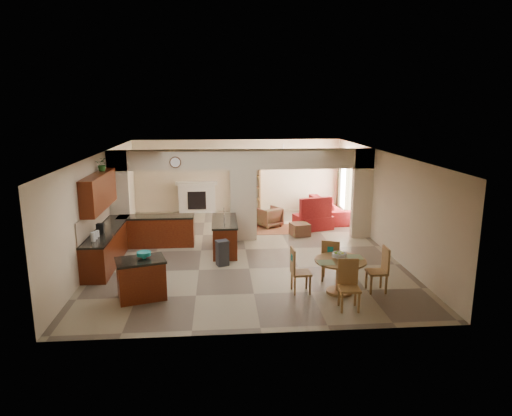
{
  "coord_description": "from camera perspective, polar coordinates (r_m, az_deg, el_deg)",
  "views": [
    {
      "loc": [
        -0.72,
        -12.62,
        4.09
      ],
      "look_at": [
        0.33,
        0.3,
        1.16
      ],
      "focal_mm": 32.0,
      "sensor_mm": 36.0,
      "label": 1
    }
  ],
  "objects": [
    {
      "name": "drape_a_right",
      "position": [
        16.46,
        11.85,
        2.36
      ],
      "size": [
        0.1,
        0.28,
        2.3
      ],
      "primitive_type": "cube",
      "color": "#3D2018",
      "rests_on": "wall_right"
    },
    {
      "name": "fruit_bowl",
      "position": [
        10.23,
        10.35,
        -5.89
      ],
      "size": [
        0.32,
        0.32,
        0.17
      ],
      "primitive_type": "cylinder",
      "color": "#6DA623",
      "rests_on": "dining_table"
    },
    {
      "name": "wall_front",
      "position": [
        8.11,
        0.72,
        -6.62
      ],
      "size": [
        8.0,
        0.0,
        8.0
      ],
      "primitive_type": "plane",
      "rotation": [
        -1.57,
        0.0,
        0.0
      ],
      "color": "#C6B291",
      "rests_on": "floor"
    },
    {
      "name": "shelving_unit",
      "position": [
        17.76,
        -1.12,
        2.4
      ],
      "size": [
        1.0,
        0.32,
        1.8
      ],
      "primitive_type": "cube",
      "color": "olive",
      "rests_on": "floor"
    },
    {
      "name": "partition_center_pier",
      "position": [
        13.96,
        -1.59,
        0.38
      ],
      "size": [
        0.8,
        0.25,
        2.2
      ],
      "primitive_type": "cube",
      "color": "#C6B291",
      "rests_on": "floor"
    },
    {
      "name": "drape_a_left",
      "position": [
        15.33,
        13.1,
        1.55
      ],
      "size": [
        0.1,
        0.28,
        2.3
      ],
      "primitive_type": "cube",
      "color": "#3D2018",
      "rests_on": "wall_right"
    },
    {
      "name": "glazed_door",
      "position": [
        16.73,
        11.72,
        2.01
      ],
      "size": [
        0.02,
        0.7,
        2.1
      ],
      "primitive_type": "cube",
      "color": "white",
      "rests_on": "wall_right"
    },
    {
      "name": "trash_can",
      "position": [
        11.94,
        -4.23,
        -5.74
      ],
      "size": [
        0.36,
        0.33,
        0.62
      ],
      "primitive_type": "cube",
      "rotation": [
        0.0,
        0.0,
        0.34
      ],
      "color": "#2D2D2F",
      "rests_on": "floor"
    },
    {
      "name": "teal_bowl",
      "position": [
        10.1,
        -13.84,
        -5.73
      ],
      "size": [
        0.3,
        0.3,
        0.14
      ],
      "primitive_type": "cylinder",
      "color": "teal",
      "rests_on": "kitchen_island"
    },
    {
      "name": "wall_clock",
      "position": [
        13.63,
        -10.05,
        5.64
      ],
      "size": [
        0.34,
        0.03,
        0.34
      ],
      "primitive_type": "cylinder",
      "rotation": [
        1.57,
        0.0,
        0.0
      ],
      "color": "#52321B",
      "rests_on": "partition_header"
    },
    {
      "name": "partition_right_pier",
      "position": [
        14.57,
        13.1,
        1.77
      ],
      "size": [
        0.6,
        0.25,
        2.8
      ],
      "primitive_type": "cube",
      "color": "#C6B291",
      "rests_on": "floor"
    },
    {
      "name": "partition_header",
      "position": [
        13.73,
        -1.62,
        6.09
      ],
      "size": [
        8.0,
        0.25,
        0.6
      ],
      "primitive_type": "cube",
      "color": "#C6B291",
      "rests_on": "partition_center_pier"
    },
    {
      "name": "peninsula",
      "position": [
        13.02,
        -3.94,
        -3.48
      ],
      "size": [
        0.7,
        1.85,
        0.91
      ],
      "color": "#400B07",
      "rests_on": "floor"
    },
    {
      "name": "window_b",
      "position": [
        17.51,
        10.97,
        3.01
      ],
      "size": [
        0.02,
        0.9,
        1.9
      ],
      "primitive_type": "cube",
      "color": "white",
      "rests_on": "wall_right"
    },
    {
      "name": "window_a",
      "position": [
        15.9,
        12.59,
        1.97
      ],
      "size": [
        0.02,
        0.9,
        1.9
      ],
      "primitive_type": "cube",
      "color": "white",
      "rests_on": "wall_right"
    },
    {
      "name": "drape_b_right",
      "position": [
        18.07,
        10.34,
        3.34
      ],
      "size": [
        0.1,
        0.28,
        2.3
      ],
      "primitive_type": "cube",
      "color": "#3D2018",
      "rests_on": "wall_right"
    },
    {
      "name": "kitchen_counter",
      "position": [
        13.14,
        -15.64,
        -3.76
      ],
      "size": [
        2.52,
        3.29,
        1.48
      ],
      "color": "#400B07",
      "rests_on": "floor"
    },
    {
      "name": "wall_back",
      "position": [
        17.84,
        -2.29,
        4.06
      ],
      "size": [
        8.0,
        0.0,
        8.0
      ],
      "primitive_type": "plane",
      "rotation": [
        1.57,
        0.0,
        0.0
      ],
      "color": "#C6B291",
      "rests_on": "floor"
    },
    {
      "name": "chair_north",
      "position": [
        10.94,
        9.29,
        -6.29
      ],
      "size": [
        0.53,
        0.53,
        1.02
      ],
      "rotation": [
        0.0,
        0.0,
        2.81
      ],
      "color": "olive",
      "rests_on": "floor"
    },
    {
      "name": "wall_left",
      "position": [
        13.31,
        -18.81,
        0.4
      ],
      "size": [
        0.0,
        10.0,
        10.0
      ],
      "primitive_type": "plane",
      "rotation": [
        1.57,
        0.0,
        1.57
      ],
      "color": "#C6B291",
      "rests_on": "floor"
    },
    {
      "name": "ottoman",
      "position": [
        14.69,
        5.49,
        -2.67
      ],
      "size": [
        0.65,
        0.65,
        0.4
      ],
      "primitive_type": "cube",
      "rotation": [
        0.0,
        0.0,
        0.22
      ],
      "color": "maroon",
      "rests_on": "floor"
    },
    {
      "name": "drape_b_left",
      "position": [
        16.93,
        11.37,
        2.67
      ],
      "size": [
        0.1,
        0.28,
        2.3
      ],
      "primitive_type": "cube",
      "color": "#3D2018",
      "rests_on": "wall_right"
    },
    {
      "name": "ceiling",
      "position": [
        12.71,
        -1.39,
        6.92
      ],
      "size": [
        10.0,
        10.0,
        0.0
      ],
      "primitive_type": "plane",
      "rotation": [
        3.14,
        0.0,
        0.0
      ],
      "color": "white",
      "rests_on": "wall_back"
    },
    {
      "name": "armchair",
      "position": [
        15.66,
        1.64,
        -1.11
      ],
      "size": [
        1.01,
        1.01,
        0.68
      ],
      "primitive_type": "imported",
      "rotation": [
        0.0,
        0.0,
        3.68
      ],
      "color": "maroon",
      "rests_on": "floor"
    },
    {
      "name": "rug",
      "position": [
        15.4,
        2.68,
        -2.65
      ],
      "size": [
        1.6,
        1.3,
        0.01
      ],
      "primitive_type": "cube",
      "color": "brown",
      "rests_on": "floor"
    },
    {
      "name": "upper_cabinets",
      "position": [
        12.41,
        -19.05,
        1.97
      ],
      "size": [
        0.35,
        2.4,
        0.9
      ],
      "primitive_type": "cube",
      "color": "#400B07",
      "rests_on": "wall_left"
    },
    {
      "name": "chair_west",
      "position": [
        10.21,
        5.18,
        -7.56
      ],
      "size": [
        0.44,
        0.44,
        1.02
      ],
      "rotation": [
        0.0,
        0.0,
        1.61
      ],
      "color": "olive",
      "rests_on": "floor"
    },
    {
      "name": "partition_left_pier",
      "position": [
        14.2,
        -16.68,
        1.28
      ],
      "size": [
        0.6,
        0.25,
        2.8
      ],
      "primitive_type": "cube",
      "color": "#C6B291",
      "rests_on": "floor"
    },
    {
      "name": "sofa",
      "position": [
        16.98,
        9.16,
        -0.04
      ],
      "size": [
        2.68,
        1.24,
        0.76
      ],
      "primitive_type": "imported",
      "rotation": [
        0.0,
        0.0,
        1.66
      ],
      "color": "maroon",
      "rests_on": "floor"
    },
    {
      "name": "fireplace",
      "position": [
        17.82,
        -7.4,
        1.39
      ],
      "size": [
        1.6,
        0.35,
        1.2
      ],
      "color": "beige",
      "rests_on": "floor"
    },
    {
      "name": "ceiling_fan",
      "position": [
        15.85,
        3.45,
        7.19
      ],
      "size": [
        1.0,
        1.0,
        0.1
      ],
      "primitive_type": "cylinder",
      "color": "white",
      "rests_on": "ceiling"
    },
    {
      "name": "wall_right",
      "position": [
        13.74,
        15.54,
        0.98
      ],
      "size": [
        0.0,
        10.0,
        10.0
      ],
      "primitive_type": "plane",
      "rotation": [
        1.57,
        0.0,
        -1.57
      ],
      "color": "#C6B291",
      "rests_on": "floor"
    },
    {
      "name": "floor",
      "position": [
        13.29,
        -1.32,
        -5.19
      ],
      "size": [
        10.0,
        10.0,
        0.0
      ],
      "primitive_type": "plane",
      "color": "gray",
      "rests_on": "ground"
    },
    {
      "name": "plant",
      "position": [
        12.84,
        -18.66,
        5.2
      ],
      "size": [
        0.33,
        0.28,
        0.36
      ],
      "primitive_type": "imported",
      "rotation": [
        0.0,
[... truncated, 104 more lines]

